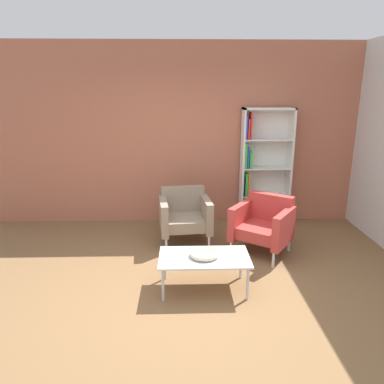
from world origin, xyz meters
The scene contains 7 objects.
ground_plane centered at (0.00, 0.00, 0.00)m, with size 8.32×8.32×0.00m, color brown.
brick_back_panel centered at (0.00, 2.46, 1.45)m, with size 6.40×0.12×2.90m, color #B2664C.
bookshelf_tall centered at (1.24, 2.25, 0.93)m, with size 0.80×0.30×1.90m.
coffee_table_low centered at (0.19, 0.17, 0.37)m, with size 1.00×0.56×0.40m.
decorative_bowl centered at (0.19, 0.17, 0.43)m, with size 0.32×0.32×0.05m.
armchair_spare_guest centered at (-0.01, 1.52, 0.41)m, with size 0.78×0.73×0.78m.
armchair_near_window centered at (1.06, 1.12, 0.41)m, with size 0.95×0.93×0.78m.
Camera 1 is at (-0.05, -3.47, 2.19)m, focal length 33.92 mm.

